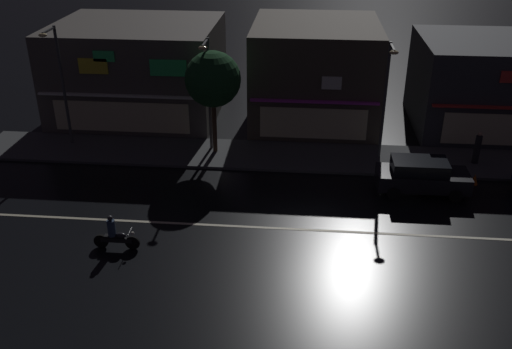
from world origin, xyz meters
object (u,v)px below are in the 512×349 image
(streetlamp_west, at_px, (60,77))
(pedestrian_on_sidewalk, at_px, (477,149))
(streetlamp_east, at_px, (386,91))
(motorcycle_lead, at_px, (115,235))
(traffic_cone, at_px, (475,179))
(streetlamp_mid, at_px, (208,85))
(parked_car_trailing, at_px, (422,176))

(streetlamp_west, bearing_deg, pedestrian_on_sidewalk, -1.05)
(streetlamp_east, relative_size, motorcycle_lead, 3.27)
(streetlamp_east, distance_m, traffic_cone, 6.16)
(motorcycle_lead, distance_m, traffic_cone, 17.40)
(streetlamp_east, height_order, pedestrian_on_sidewalk, streetlamp_east)
(streetlamp_west, height_order, streetlamp_mid, streetlamp_west)
(streetlamp_mid, distance_m, pedestrian_on_sidewalk, 14.46)
(pedestrian_on_sidewalk, bearing_deg, streetlamp_west, -112.87)
(streetlamp_east, bearing_deg, parked_car_trailing, -65.26)
(streetlamp_east, xyz_separation_m, pedestrian_on_sidewalk, (4.96, -0.17, -2.90))
(streetlamp_west, height_order, traffic_cone, streetlamp_west)
(streetlamp_west, xyz_separation_m, parked_car_trailing, (18.83, -3.68, -3.20))
(streetlamp_east, relative_size, pedestrian_on_sidewalk, 3.54)
(streetlamp_east, xyz_separation_m, parked_car_trailing, (1.58, -3.44, -2.99))
(parked_car_trailing, bearing_deg, pedestrian_on_sidewalk, -135.88)
(streetlamp_east, distance_m, pedestrian_on_sidewalk, 5.75)
(streetlamp_west, distance_m, traffic_cone, 22.13)
(streetlamp_east, distance_m, parked_car_trailing, 4.83)
(streetlamp_east, height_order, motorcycle_lead, streetlamp_east)
(streetlamp_east, relative_size, parked_car_trailing, 1.44)
(pedestrian_on_sidewalk, bearing_deg, streetlamp_mid, -113.59)
(motorcycle_lead, bearing_deg, pedestrian_on_sidewalk, -155.17)
(streetlamp_mid, bearing_deg, streetlamp_west, -179.78)
(parked_car_trailing, xyz_separation_m, traffic_cone, (2.81, 1.05, -0.59))
(streetlamp_mid, distance_m, parked_car_trailing, 11.79)
(streetlamp_west, distance_m, pedestrian_on_sidewalk, 22.42)
(streetlamp_west, distance_m, streetlamp_mid, 8.04)
(streetlamp_mid, height_order, pedestrian_on_sidewalk, streetlamp_mid)
(traffic_cone, bearing_deg, motorcycle_lead, -155.94)
(parked_car_trailing, bearing_deg, streetlamp_mid, -18.97)
(pedestrian_on_sidewalk, relative_size, motorcycle_lead, 0.92)
(streetlamp_east, bearing_deg, motorcycle_lead, -140.46)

